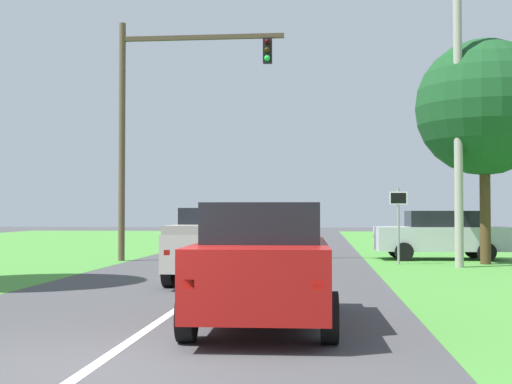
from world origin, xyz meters
name	(u,v)px	position (x,y,z in m)	size (l,w,h in m)	color
ground_plane	(217,282)	(0.00, 9.68, 0.00)	(120.00, 120.00, 0.00)	#424244
red_suv_near	(264,261)	(1.75, 3.15, 1.02)	(2.30, 4.77, 1.95)	#9E1411
pickup_truck_lead	(221,243)	(0.08, 9.90, 0.98)	(2.33, 5.43, 1.90)	#B7B2A8
traffic_light	(159,108)	(-3.25, 16.86, 5.62)	(6.11, 0.40, 8.78)	brown
keep_moving_sign	(398,215)	(5.31, 16.07, 1.67)	(0.60, 0.09, 2.62)	gray
oak_tree_right	(484,108)	(8.29, 16.41, 5.39)	(4.70, 4.70, 7.75)	#4C351E
crossing_suv_far	(441,234)	(7.18, 18.62, 0.96)	(4.84, 2.17, 1.84)	silver
utility_pole_right	(458,106)	(7.12, 14.96, 5.25)	(0.28, 0.28, 10.50)	#9E998E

